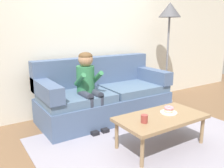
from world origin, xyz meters
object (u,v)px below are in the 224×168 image
object	(u,v)px
couch	(104,97)
mug	(144,119)
coffee_table	(161,119)
person_child	(88,83)
floor_lamp	(170,18)
donut	(169,111)

from	to	relation	value
couch	mug	bearing A→B (deg)	-100.38
coffee_table	mug	bearing A→B (deg)	-172.55
couch	person_child	distance (m)	0.55
couch	mug	distance (m)	1.30
floor_lamp	coffee_table	bearing A→B (deg)	-137.20
couch	mug	xyz separation A→B (m)	(-0.23, -1.27, 0.10)
mug	floor_lamp	world-z (taller)	floor_lamp
person_child	mug	distance (m)	1.10
donut	floor_lamp	xyz separation A→B (m)	(1.21, 1.23, 1.18)
person_child	mug	bearing A→B (deg)	-81.89
couch	coffee_table	world-z (taller)	couch
couch	coffee_table	xyz separation A→B (m)	(0.07, -1.23, 0.01)
person_child	donut	distance (m)	1.19
person_child	coffee_table	bearing A→B (deg)	-66.18
coffee_table	mug	distance (m)	0.32
couch	person_child	world-z (taller)	person_child
person_child	floor_lamp	size ratio (longest dim) A/B	0.59
coffee_table	person_child	world-z (taller)	person_child
couch	floor_lamp	world-z (taller)	floor_lamp
person_child	donut	size ratio (longest dim) A/B	9.18
donut	mug	xyz separation A→B (m)	(-0.45, -0.07, 0.01)
mug	floor_lamp	size ratio (longest dim) A/B	0.05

